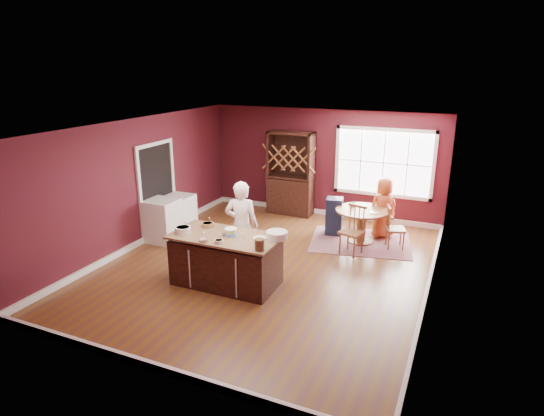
# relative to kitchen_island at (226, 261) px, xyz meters

# --- Properties ---
(room_shell) EXTENTS (7.00, 7.00, 7.00)m
(room_shell) POSITION_rel_kitchen_island_xyz_m (0.36, 0.96, 0.91)
(room_shell) COLOR #562D22
(room_shell) RESTS_ON ground
(window) EXTENTS (2.36, 0.10, 1.66)m
(window) POSITION_rel_kitchen_island_xyz_m (1.86, 4.43, 1.06)
(window) COLOR white
(window) RESTS_ON room_shell
(doorway) EXTENTS (0.08, 1.26, 2.13)m
(doorway) POSITION_rel_kitchen_island_xyz_m (-2.61, 1.56, 0.59)
(doorway) COLOR white
(doorway) RESTS_ON room_shell
(kitchen_island) EXTENTS (1.90, 0.99, 0.92)m
(kitchen_island) POSITION_rel_kitchen_island_xyz_m (0.00, 0.00, 0.00)
(kitchen_island) COLOR black
(kitchen_island) RESTS_ON ground
(dining_table) EXTENTS (1.14, 1.14, 0.75)m
(dining_table) POSITION_rel_kitchen_island_xyz_m (1.74, 2.92, 0.10)
(dining_table) COLOR #8E5E34
(dining_table) RESTS_ON ground
(baker) EXTENTS (0.72, 0.57, 1.72)m
(baker) POSITION_rel_kitchen_island_xyz_m (-0.05, 0.71, 0.42)
(baker) COLOR white
(baker) RESTS_ON ground
(layer_cake) EXTENTS (0.30, 0.30, 0.12)m
(layer_cake) POSITION_rel_kitchen_island_xyz_m (0.08, 0.05, 0.54)
(layer_cake) COLOR white
(layer_cake) RESTS_ON kitchen_island
(bowl_blue) EXTENTS (0.28, 0.28, 0.11)m
(bowl_blue) POSITION_rel_kitchen_island_xyz_m (-0.74, -0.19, 0.54)
(bowl_blue) COLOR silver
(bowl_blue) RESTS_ON kitchen_island
(bowl_yellow) EXTENTS (0.22, 0.22, 0.08)m
(bowl_yellow) POSITION_rel_kitchen_island_xyz_m (-0.50, 0.24, 0.52)
(bowl_yellow) COLOR olive
(bowl_yellow) RESTS_ON kitchen_island
(bowl_pink) EXTENTS (0.15, 0.15, 0.06)m
(bowl_pink) POSITION_rel_kitchen_island_xyz_m (-0.19, -0.40, 0.51)
(bowl_pink) COLOR white
(bowl_pink) RESTS_ON kitchen_island
(bowl_olive) EXTENTS (0.15, 0.15, 0.06)m
(bowl_olive) POSITION_rel_kitchen_island_xyz_m (0.08, -0.35, 0.51)
(bowl_olive) COLOR white
(bowl_olive) RESTS_ON kitchen_island
(drinking_glass) EXTENTS (0.07, 0.07, 0.13)m
(drinking_glass) POSITION_rel_kitchen_island_xyz_m (0.37, -0.05, 0.55)
(drinking_glass) COLOR silver
(drinking_glass) RESTS_ON kitchen_island
(dinner_plate) EXTENTS (0.24, 0.24, 0.02)m
(dinner_plate) POSITION_rel_kitchen_island_xyz_m (0.61, 0.11, 0.49)
(dinner_plate) COLOR beige
(dinner_plate) RESTS_ON kitchen_island
(white_tub) EXTENTS (0.36, 0.36, 0.12)m
(white_tub) POSITION_rel_kitchen_island_xyz_m (0.88, 0.23, 0.54)
(white_tub) COLOR white
(white_tub) RESTS_ON kitchen_island
(stoneware_crock) EXTENTS (0.16, 0.16, 0.19)m
(stoneware_crock) POSITION_rel_kitchen_island_xyz_m (0.82, -0.35, 0.57)
(stoneware_crock) COLOR brown
(stoneware_crock) RESTS_ON kitchen_island
(toy_figurine) EXTENTS (0.04, 0.04, 0.07)m
(toy_figurine) POSITION_rel_kitchen_island_xyz_m (0.71, -0.23, 0.52)
(toy_figurine) COLOR yellow
(toy_figurine) RESTS_ON kitchen_island
(rug) EXTENTS (2.41, 2.03, 0.01)m
(rug) POSITION_rel_kitchen_island_xyz_m (1.74, 2.92, -0.43)
(rug) COLOR brown
(rug) RESTS_ON ground
(chair_east) EXTENTS (0.48, 0.50, 0.94)m
(chair_east) POSITION_rel_kitchen_island_xyz_m (2.47, 2.88, 0.03)
(chair_east) COLOR olive
(chair_east) RESTS_ON ground
(chair_south) EXTENTS (0.53, 0.52, 1.03)m
(chair_south) POSITION_rel_kitchen_island_xyz_m (1.70, 2.20, 0.08)
(chair_south) COLOR olive
(chair_south) RESTS_ON ground
(chair_north) EXTENTS (0.51, 0.50, 0.96)m
(chair_north) POSITION_rel_kitchen_island_xyz_m (2.07, 3.62, 0.04)
(chair_north) COLOR brown
(chair_north) RESTS_ON ground
(seated_woman) EXTENTS (0.80, 0.75, 1.38)m
(seated_woman) POSITION_rel_kitchen_island_xyz_m (2.09, 3.44, 0.25)
(seated_woman) COLOR #BA5529
(seated_woman) RESTS_ON ground
(high_chair) EXTENTS (0.42, 0.42, 0.90)m
(high_chair) POSITION_rel_kitchen_island_xyz_m (1.05, 3.16, 0.01)
(high_chair) COLOR #1A1F34
(high_chair) RESTS_ON ground
(toddler) EXTENTS (0.18, 0.14, 0.26)m
(toddler) POSITION_rel_kitchen_island_xyz_m (0.99, 3.27, 0.37)
(toddler) COLOR #8CA5BF
(toddler) RESTS_ON high_chair
(table_plate) EXTENTS (0.20, 0.20, 0.01)m
(table_plate) POSITION_rel_kitchen_island_xyz_m (2.01, 2.79, 0.32)
(table_plate) COLOR beige
(table_plate) RESTS_ON dining_table
(table_cup) EXTENTS (0.15, 0.15, 0.10)m
(table_cup) POSITION_rel_kitchen_island_xyz_m (1.49, 3.06, 0.36)
(table_cup) COLOR silver
(table_cup) RESTS_ON dining_table
(hutch) EXTENTS (1.17, 0.49, 2.14)m
(hutch) POSITION_rel_kitchen_island_xyz_m (-0.42, 4.18, 0.63)
(hutch) COLOR #302011
(hutch) RESTS_ON ground
(washer) EXTENTS (0.65, 0.63, 0.94)m
(washer) POSITION_rel_kitchen_island_xyz_m (-2.28, 1.24, 0.03)
(washer) COLOR white
(washer) RESTS_ON ground
(dryer) EXTENTS (0.60, 0.58, 0.88)m
(dryer) POSITION_rel_kitchen_island_xyz_m (-2.28, 1.88, -0.00)
(dryer) COLOR white
(dryer) RESTS_ON ground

